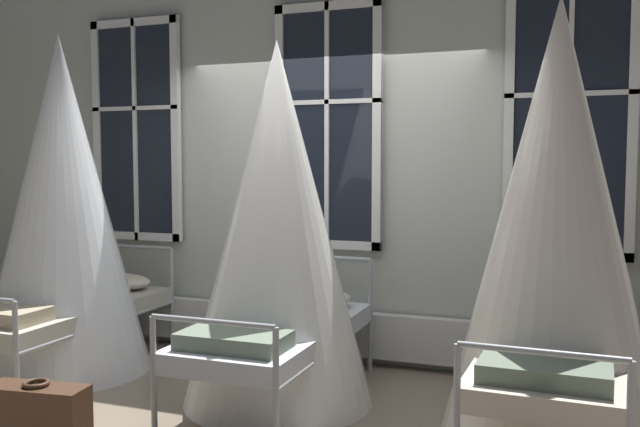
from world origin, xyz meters
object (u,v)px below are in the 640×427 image
at_px(cot_third, 556,228).
at_px(suitcase_dark, 37,425).
at_px(cot_second, 278,230).
at_px(cot_first, 63,210).

bearing_deg(cot_third, suitcase_dark, 119.63).
bearing_deg(cot_second, cot_first, 88.21).
height_order(cot_third, suitcase_dark, cot_third).
distance_m(cot_first, cot_third, 3.66).
distance_m(cot_second, cot_third, 1.79).
relative_size(cot_second, suitcase_dark, 4.24).
relative_size(cot_first, suitcase_dark, 4.54).
distance_m(cot_first, suitcase_dark, 2.08).
height_order(cot_first, cot_second, cot_first).
distance_m(cot_third, suitcase_dark, 3.13).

